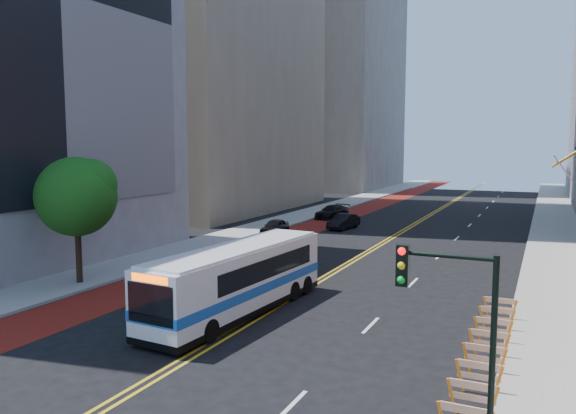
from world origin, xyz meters
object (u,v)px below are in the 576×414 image
at_px(car_b, 344,221).
at_px(car_c, 332,212).
at_px(traffic_signal, 452,316).
at_px(car_a, 275,227).
at_px(transit_bus, 239,278).
at_px(street_tree, 78,194).

bearing_deg(car_b, car_c, 126.21).
relative_size(traffic_signal, car_a, 1.36).
bearing_deg(transit_bus, street_tree, 179.35).
height_order(transit_bus, car_c, transit_bus).
bearing_deg(car_b, street_tree, -96.19).
xyz_separation_m(traffic_signal, car_b, (-14.53, 34.43, -3.06)).
xyz_separation_m(street_tree, car_c, (2.65, 31.26, -4.25)).
relative_size(street_tree, car_c, 1.46).
height_order(traffic_signal, car_a, traffic_signal).
relative_size(traffic_signal, car_b, 1.25).
bearing_deg(street_tree, transit_bus, -4.78).
bearing_deg(street_tree, car_b, 76.16).
relative_size(car_a, car_c, 0.82).
bearing_deg(traffic_signal, street_tree, 155.18).
distance_m(street_tree, car_b, 25.97).
bearing_deg(car_b, traffic_signal, -59.47).
height_order(car_a, car_b, car_b).
bearing_deg(car_a, car_b, 48.24).
height_order(car_a, car_c, car_c).
distance_m(street_tree, traffic_signal, 22.79).
xyz_separation_m(traffic_signal, transit_bus, (-10.40, 8.70, -2.13)).
height_order(traffic_signal, car_c, traffic_signal).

